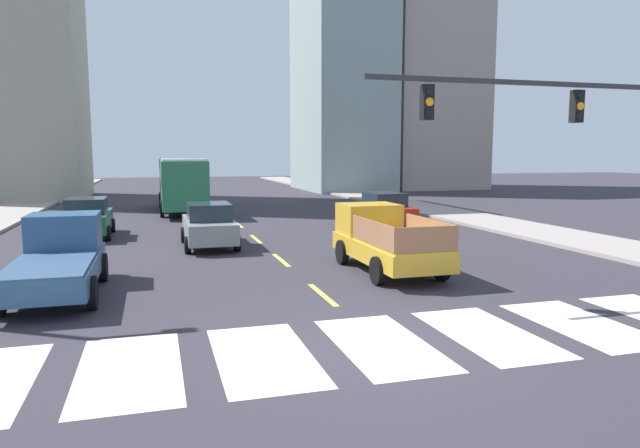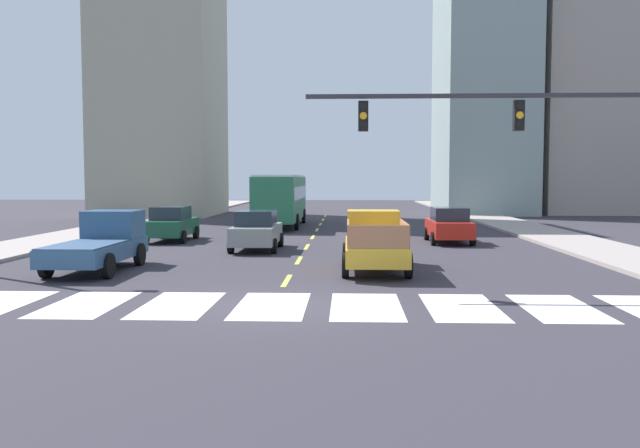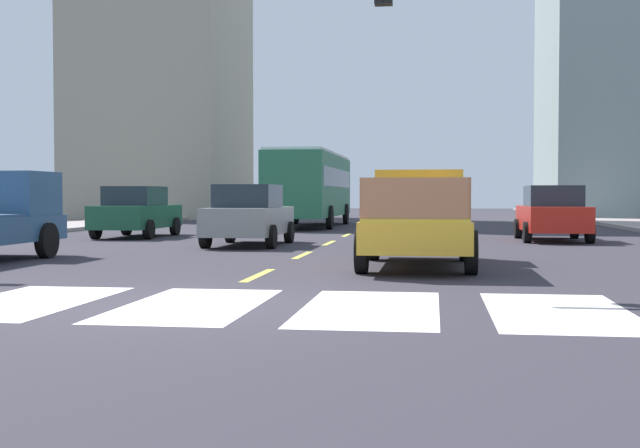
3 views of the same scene
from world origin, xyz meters
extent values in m
plane|color=#322E37|center=(0.00, 0.00, 0.00)|extent=(160.00, 160.00, 0.00)
cube|color=#9F918C|center=(12.67, 18.00, 0.07)|extent=(3.63, 110.00, 0.15)
cube|color=silver|center=(-4.60, 0.00, 0.00)|extent=(1.71, 3.54, 0.01)
cube|color=silver|center=(-2.30, 0.00, 0.00)|extent=(1.71, 3.54, 0.01)
cube|color=silver|center=(0.00, 0.00, 0.00)|extent=(1.71, 3.54, 0.01)
cube|color=silver|center=(2.30, 0.00, 0.00)|extent=(1.71, 3.54, 0.01)
cube|color=silver|center=(4.60, 0.00, 0.00)|extent=(1.71, 3.54, 0.01)
cube|color=#D2CB49|center=(0.00, 4.00, 0.00)|extent=(0.16, 2.40, 0.01)
cube|color=#D2CB49|center=(0.00, 9.00, 0.00)|extent=(0.16, 2.40, 0.01)
cube|color=#D2CB49|center=(0.00, 14.00, 0.00)|extent=(0.16, 2.40, 0.01)
cube|color=#D2CB49|center=(0.00, 19.00, 0.00)|extent=(0.16, 2.40, 0.01)
cube|color=#D2CB49|center=(0.00, 24.00, 0.00)|extent=(0.16, 2.40, 0.01)
cube|color=#D2CB49|center=(0.00, 29.00, 0.00)|extent=(0.16, 2.40, 0.01)
cube|color=#D2CB49|center=(0.00, 34.00, 0.00)|extent=(0.16, 2.40, 0.01)
cube|color=#D2CB49|center=(0.00, 39.00, 0.00)|extent=(0.16, 2.40, 0.01)
cube|color=gold|center=(2.76, 6.18, 0.68)|extent=(1.96, 5.20, 0.56)
cube|color=gold|center=(2.76, 7.88, 1.46)|extent=(1.84, 1.60, 1.00)
cube|color=#19232D|center=(2.76, 8.32, 1.64)|extent=(1.72, 0.08, 0.56)
cube|color=gold|center=(2.76, 5.23, 0.99)|extent=(1.84, 3.30, 0.06)
cylinder|color=black|center=(1.78, 7.74, 0.40)|extent=(0.22, 0.80, 0.80)
cylinder|color=black|center=(3.74, 7.74, 0.40)|extent=(0.22, 0.80, 0.80)
cylinder|color=black|center=(1.78, 4.62, 0.40)|extent=(0.22, 0.80, 0.80)
cylinder|color=black|center=(3.74, 4.62, 0.40)|extent=(0.22, 0.80, 0.80)
cube|color=#9C6544|center=(1.86, 5.23, 1.37)|extent=(0.06, 3.17, 0.70)
cube|color=#9C6544|center=(3.67, 5.23, 1.37)|extent=(0.06, 3.17, 0.70)
cube|color=#9C6544|center=(2.76, 3.65, 1.37)|extent=(1.80, 0.06, 0.70)
cube|color=#2B5077|center=(-6.55, 5.71, 0.68)|extent=(1.96, 5.20, 0.56)
cube|color=#2B5077|center=(-6.55, 7.41, 1.46)|extent=(1.84, 1.60, 1.00)
cube|color=#19232D|center=(-6.55, 7.85, 1.64)|extent=(1.72, 0.08, 0.56)
cube|color=#304A6C|center=(-6.55, 4.76, 0.99)|extent=(1.84, 3.30, 0.06)
cylinder|color=black|center=(-7.53, 7.27, 0.40)|extent=(0.22, 0.80, 0.80)
cylinder|color=black|center=(-5.57, 7.27, 0.40)|extent=(0.22, 0.80, 0.80)
cylinder|color=black|center=(-5.57, 4.15, 0.40)|extent=(0.22, 0.80, 0.80)
cube|color=#296F4A|center=(-2.46, 26.68, 1.85)|extent=(2.50, 10.80, 2.70)
cube|color=#19232D|center=(-2.46, 26.68, 2.20)|extent=(2.52, 9.94, 0.80)
cube|color=silver|center=(-2.46, 26.68, 3.26)|extent=(2.40, 10.37, 0.12)
cylinder|color=black|center=(-3.71, 30.03, 0.50)|extent=(0.22, 1.00, 1.00)
cylinder|color=black|center=(-1.21, 30.03, 0.50)|extent=(0.22, 1.00, 1.00)
cylinder|color=black|center=(-3.71, 23.71, 0.50)|extent=(0.22, 1.00, 1.00)
cylinder|color=black|center=(-1.21, 23.71, 0.50)|extent=(0.22, 1.00, 1.00)
cube|color=red|center=(6.75, 16.21, 0.70)|extent=(1.80, 4.40, 0.76)
cube|color=#1E2833|center=(6.75, 16.06, 1.40)|extent=(1.58, 2.11, 0.64)
cylinder|color=black|center=(5.85, 17.58, 0.32)|extent=(0.22, 0.64, 0.64)
cylinder|color=black|center=(7.65, 17.58, 0.32)|extent=(0.22, 0.64, 0.64)
cylinder|color=black|center=(5.85, 14.85, 0.32)|extent=(0.22, 0.64, 0.64)
cylinder|color=black|center=(7.65, 14.85, 0.32)|extent=(0.22, 0.64, 0.64)
cube|color=#1A5135|center=(-6.91, 16.59, 0.70)|extent=(1.80, 4.40, 0.76)
cube|color=#1E2833|center=(-6.91, 16.44, 1.40)|extent=(1.58, 2.11, 0.64)
cylinder|color=black|center=(-7.81, 17.95, 0.32)|extent=(0.22, 0.64, 0.64)
cylinder|color=black|center=(-6.01, 17.95, 0.32)|extent=(0.22, 0.64, 0.64)
cylinder|color=black|center=(-7.81, 15.22, 0.32)|extent=(0.22, 0.64, 0.64)
cylinder|color=black|center=(-6.01, 15.22, 0.32)|extent=(0.22, 0.64, 0.64)
cube|color=gray|center=(-2.09, 12.55, 0.70)|extent=(1.80, 4.40, 0.76)
cube|color=#1E2833|center=(-2.09, 12.40, 1.40)|extent=(1.58, 2.11, 0.64)
cylinder|color=black|center=(-2.99, 13.92, 0.32)|extent=(0.22, 0.64, 0.64)
cylinder|color=black|center=(-1.19, 13.92, 0.32)|extent=(0.22, 0.64, 0.64)
cylinder|color=black|center=(-2.99, 11.19, 0.32)|extent=(0.22, 0.64, 0.64)
cylinder|color=black|center=(-1.19, 11.19, 0.32)|extent=(0.22, 0.64, 0.64)
cube|color=#2D2D33|center=(6.06, 2.85, 5.40)|extent=(10.79, 0.12, 0.12)
cube|color=black|center=(6.59, 2.85, 4.85)|extent=(0.28, 0.24, 0.84)
cylinder|color=black|center=(6.59, 2.72, 5.11)|extent=(0.20, 0.04, 0.20)
cylinder|color=orange|center=(6.59, 2.72, 4.85)|extent=(0.20, 0.04, 0.20)
cylinder|color=black|center=(6.59, 2.72, 4.59)|extent=(0.20, 0.04, 0.20)
cube|color=black|center=(2.28, 2.85, 4.85)|extent=(0.28, 0.24, 0.84)
cylinder|color=black|center=(2.28, 2.72, 5.11)|extent=(0.20, 0.04, 0.20)
cylinder|color=orange|center=(2.28, 2.72, 4.85)|extent=(0.20, 0.04, 0.20)
cylinder|color=black|center=(2.28, 2.72, 4.59)|extent=(0.20, 0.04, 0.20)
cube|color=#A4968A|center=(23.41, 45.66, 17.97)|extent=(9.62, 11.41, 35.95)
cube|color=#8A9C98|center=(13.93, 44.50, 12.44)|extent=(7.57, 11.86, 24.88)
camera|label=1|loc=(-4.09, -9.80, 3.64)|focal=31.97mm
camera|label=2|loc=(1.84, -15.87, 3.10)|focal=37.08mm
camera|label=3|loc=(3.08, -10.31, 1.42)|focal=46.37mm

